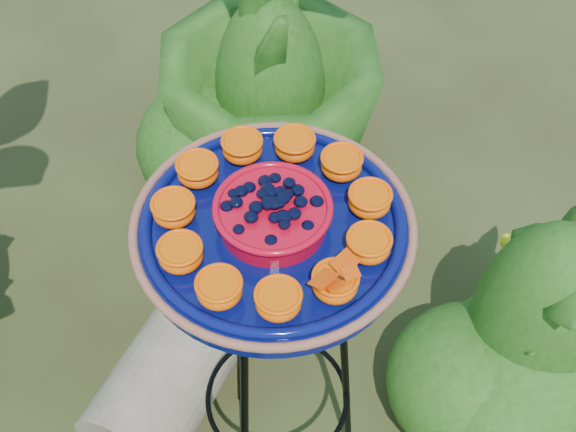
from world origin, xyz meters
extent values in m
plane|color=#312615|center=(0.00, 0.00, 0.00)|extent=(20.00, 20.00, 0.00)
torus|color=black|center=(-0.03, -0.09, 0.78)|extent=(0.26, 0.26, 0.01)
torus|color=black|center=(-0.03, -0.09, 0.27)|extent=(0.32, 0.32, 0.01)
cylinder|color=black|center=(-0.02, 0.03, 0.39)|extent=(0.02, 0.08, 0.78)
cylinder|color=black|center=(-0.15, -0.14, 0.39)|extent=(0.08, 0.04, 0.78)
cylinder|color=black|center=(0.07, -0.17, 0.39)|extent=(0.07, 0.06, 0.78)
cylinder|color=#070D53|center=(-0.03, -0.09, 0.81)|extent=(0.45, 0.45, 0.04)
torus|color=#9D5647|center=(-0.03, -0.09, 0.82)|extent=(0.42, 0.42, 0.01)
torus|color=#070D53|center=(-0.03, -0.09, 0.83)|extent=(0.38, 0.38, 0.02)
cylinder|color=red|center=(-0.03, -0.09, 0.84)|extent=(0.18, 0.18, 0.04)
torus|color=red|center=(-0.03, -0.09, 0.86)|extent=(0.17, 0.17, 0.01)
ellipsoid|color=black|center=(-0.03, -0.09, 0.87)|extent=(0.14, 0.14, 0.03)
ellipsoid|color=#FF5E02|center=(0.11, -0.09, 0.84)|extent=(0.06, 0.06, 0.03)
cylinder|color=orange|center=(0.11, -0.09, 0.86)|extent=(0.06, 0.06, 0.01)
ellipsoid|color=#FF5E02|center=(0.08, -0.01, 0.84)|extent=(0.06, 0.06, 0.03)
cylinder|color=orange|center=(0.08, -0.01, 0.86)|extent=(0.06, 0.06, 0.01)
ellipsoid|color=#FF5E02|center=(0.02, 0.04, 0.84)|extent=(0.06, 0.06, 0.03)
cylinder|color=orange|center=(0.02, 0.04, 0.86)|extent=(0.06, 0.06, 0.01)
ellipsoid|color=#FF5E02|center=(-0.06, 0.05, 0.84)|extent=(0.06, 0.06, 0.03)
cylinder|color=orange|center=(-0.06, 0.05, 0.86)|extent=(0.06, 0.06, 0.01)
ellipsoid|color=#FF5E02|center=(-0.13, 0.01, 0.84)|extent=(0.06, 0.06, 0.03)
cylinder|color=orange|center=(-0.13, 0.01, 0.86)|extent=(0.06, 0.06, 0.01)
ellipsoid|color=#FF5E02|center=(-0.17, -0.06, 0.84)|extent=(0.06, 0.06, 0.03)
cylinder|color=orange|center=(-0.17, -0.06, 0.86)|extent=(0.06, 0.06, 0.01)
ellipsoid|color=#FF5E02|center=(-0.17, -0.14, 0.84)|extent=(0.06, 0.06, 0.03)
cylinder|color=orange|center=(-0.17, -0.14, 0.86)|extent=(0.06, 0.06, 0.01)
ellipsoid|color=#FF5E02|center=(-0.12, -0.21, 0.84)|extent=(0.06, 0.06, 0.03)
cylinder|color=orange|center=(-0.12, -0.21, 0.86)|extent=(0.06, 0.06, 0.01)
ellipsoid|color=#FF5E02|center=(-0.05, -0.24, 0.84)|extent=(0.06, 0.06, 0.03)
cylinder|color=orange|center=(-0.05, -0.24, 0.86)|extent=(0.06, 0.06, 0.01)
ellipsoid|color=#FF5E02|center=(0.03, -0.22, 0.84)|extent=(0.06, 0.06, 0.03)
cylinder|color=orange|center=(0.03, -0.22, 0.86)|extent=(0.06, 0.06, 0.01)
ellipsoid|color=#FF5E02|center=(0.09, -0.17, 0.84)|extent=(0.06, 0.06, 0.03)
cylinder|color=orange|center=(0.09, -0.17, 0.86)|extent=(0.06, 0.06, 0.01)
cylinder|color=black|center=(-0.05, -0.24, 0.86)|extent=(0.01, 0.03, 0.00)
cube|color=#EA4A04|center=(-0.07, -0.23, 0.87)|extent=(0.04, 0.03, 0.01)
cube|color=#EA4A04|center=(-0.03, -0.23, 0.87)|extent=(0.04, 0.03, 0.01)
cylinder|color=tan|center=(0.00, 0.22, 0.11)|extent=(0.72, 0.46, 0.23)
imported|color=#204B14|center=(0.52, 0.55, 0.53)|extent=(0.82, 0.82, 1.05)
imported|color=#204B14|center=(0.49, -0.34, 0.30)|extent=(0.39, 0.35, 0.61)
camera|label=1|loc=(-0.50, -0.64, 1.73)|focal=50.00mm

